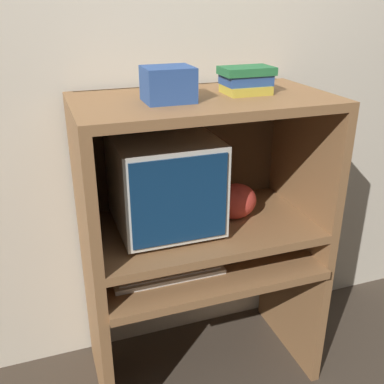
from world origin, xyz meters
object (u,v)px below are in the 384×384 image
object	(u,v)px
crt_monitor	(164,182)
mouse	(230,258)
keyboard	(168,272)
book_stack	(246,80)
snack_bag	(235,201)
storage_box	(168,84)

from	to	relation	value
crt_monitor	mouse	xyz separation A→B (m)	(0.25, -0.12, -0.34)
keyboard	book_stack	xyz separation A→B (m)	(0.37, 0.11, 0.74)
snack_bag	storage_box	bearing A→B (deg)	-171.59
keyboard	snack_bag	size ratio (longest dim) A/B	2.39
crt_monitor	snack_bag	bearing A→B (deg)	-4.01
mouse	storage_box	size ratio (longest dim) A/B	0.43
keyboard	book_stack	distance (m)	0.84
keyboard	crt_monitor	bearing A→B (deg)	76.55
keyboard	snack_bag	xyz separation A→B (m)	(0.34, 0.11, 0.22)
crt_monitor	snack_bag	distance (m)	0.34
keyboard	book_stack	size ratio (longest dim) A/B	2.26
crt_monitor	snack_bag	world-z (taller)	crt_monitor
snack_bag	book_stack	distance (m)	0.52
crt_monitor	keyboard	distance (m)	0.37
crt_monitor	book_stack	world-z (taller)	book_stack
crt_monitor	snack_bag	xyz separation A→B (m)	(0.31, -0.02, -0.13)
crt_monitor	mouse	size ratio (longest dim) A/B	5.65
snack_bag	storage_box	distance (m)	0.61
storage_box	keyboard	bearing A→B (deg)	-120.51
keyboard	snack_bag	world-z (taller)	snack_bag
snack_bag	book_stack	world-z (taller)	book_stack
snack_bag	crt_monitor	bearing A→B (deg)	175.99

